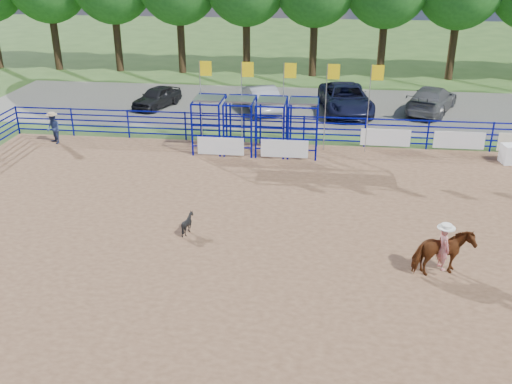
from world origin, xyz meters
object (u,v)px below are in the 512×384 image
Objects in this scene: spectator_cowboy at (53,128)px; car_d at (432,99)px; car_c at (346,99)px; horse_and_rider at (443,250)px; car_a at (157,97)px; car_b at (261,97)px; calf at (188,224)px.

car_d is (19.71, 8.09, -0.04)m from spectator_cowboy.
spectator_cowboy is 0.30× the size of car_d.
car_c is 5.11m from car_d.
horse_and_rider is 22.42m from car_a.
horse_and_rider is 19.27m from car_b.
car_b is (6.35, 0.12, 0.13)m from car_a.
spectator_cowboy reaches higher than car_b.
car_d is (10.89, 16.73, 0.39)m from calf.
car_a is at bearing 65.79° from spectator_cowboy.
calf is at bearing -117.70° from car_c.
calf is (-8.27, 1.76, -0.50)m from horse_and_rider.
calf is 16.83m from car_a.
horse_and_rider is 3.34× the size of calf.
spectator_cowboy is at bearing 18.95° from car_b.
car_b is at bearing 173.27° from car_c.
car_b is 0.79× the size of car_c.
calf is 17.12m from car_c.
car_a is 0.63× the size of car_c.
spectator_cowboy is 7.94m from car_a.
spectator_cowboy is (-8.82, 8.64, 0.43)m from calf.
calf is 0.46× the size of spectator_cowboy.
calf is 0.20× the size of car_a.
car_d is at bearing 81.94° from horse_and_rider.
car_c is 1.11× the size of car_d.
car_c is at bearing 29.27° from car_d.
horse_and_rider is 1.54× the size of spectator_cowboy.
horse_and_rider reaches higher than car_c.
car_d is (5.07, 0.64, -0.05)m from car_c.
car_d is (2.62, 18.49, -0.10)m from horse_and_rider.
calf is at bearing -44.41° from spectator_cowboy.
car_c is at bearing 162.58° from car_b.
car_c reaches higher than calf.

